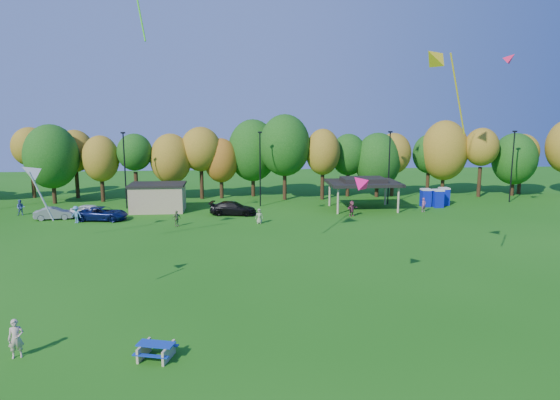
{
  "coord_description": "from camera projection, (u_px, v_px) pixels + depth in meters",
  "views": [
    {
      "loc": [
        -1.04,
        -20.04,
        11.34
      ],
      "look_at": [
        1.33,
        6.0,
        6.74
      ],
      "focal_mm": 32.0,
      "sensor_mm": 36.0,
      "label": 1
    }
  ],
  "objects": [
    {
      "name": "far_person_2",
      "position": [
        352.0,
        209.0,
        55.05
      ],
      "size": [
        1.62,
        1.33,
        1.74
      ],
      "primitive_type": "imported",
      "rotation": [
        0.0,
        0.0,
        0.6
      ],
      "color": "#913C50",
      "rests_on": "ground"
    },
    {
      "name": "far_person_5",
      "position": [
        21.0,
        208.0,
        55.56
      ],
      "size": [
        0.95,
        0.8,
        1.75
      ],
      "primitive_type": "imported",
      "rotation": [
        0.0,
        0.0,
        0.17
      ],
      "color": "#435594",
      "rests_on": "ground"
    },
    {
      "name": "kite_15",
      "position": [
        29.0,
        172.0,
        27.45
      ],
      "size": [
        2.06,
        1.63,
        3.44
      ],
      "color": "#BBBBBB"
    },
    {
      "name": "lamp_posts",
      "position": [
        260.0,
        166.0,
        60.28
      ],
      "size": [
        64.5,
        0.25,
        9.09
      ],
      "color": "black",
      "rests_on": "ground"
    },
    {
      "name": "far_person_3",
      "position": [
        259.0,
        216.0,
        51.41
      ],
      "size": [
        0.83,
        0.6,
        1.57
      ],
      "primitive_type": "imported",
      "rotation": [
        0.0,
        0.0,
        6.14
      ],
      "color": "#8FA26F",
      "rests_on": "ground"
    },
    {
      "name": "far_person_0",
      "position": [
        76.0,
        215.0,
        51.68
      ],
      "size": [
        1.3,
        0.98,
        1.79
      ],
      "primitive_type": "imported",
      "rotation": [
        0.0,
        0.0,
        5.97
      ],
      "color": "#5286B4",
      "rests_on": "ground"
    },
    {
      "name": "kite_7",
      "position": [
        434.0,
        58.0,
        29.83
      ],
      "size": [
        3.19,
        2.14,
        5.48
      ],
      "color": "gold"
    },
    {
      "name": "picnic_table",
      "position": [
        156.0,
        350.0,
        23.24
      ],
      "size": [
        2.04,
        1.84,
        0.74
      ],
      "rotation": [
        0.0,
        0.0,
        -0.28
      ],
      "color": "tan",
      "rests_on": "ground"
    },
    {
      "name": "far_person_4",
      "position": [
        177.0,
        219.0,
        50.15
      ],
      "size": [
        1.0,
        0.88,
        1.62
      ],
      "primitive_type": "imported",
      "rotation": [
        0.0,
        0.0,
        0.63
      ],
      "color": "#5E7045",
      "rests_on": "ground"
    },
    {
      "name": "kite_10",
      "position": [
        511.0,
        58.0,
        47.66
      ],
      "size": [
        1.78,
        1.72,
        1.43
      ],
      "color": "#E21A44"
    },
    {
      "name": "kite_1",
      "position": [
        359.0,
        182.0,
        29.93
      ],
      "size": [
        1.59,
        1.62,
        1.31
      ],
      "color": "#D80C60"
    },
    {
      "name": "kite_flyer",
      "position": [
        16.0,
        339.0,
        23.23
      ],
      "size": [
        0.79,
        0.63,
        1.88
      ],
      "primitive_type": "imported",
      "rotation": [
        0.0,
        0.0,
        0.29
      ],
      "color": "#C6A894",
      "rests_on": "ground"
    },
    {
      "name": "ground",
      "position": [
        262.0,
        376.0,
        21.72
      ],
      "size": [
        160.0,
        160.0,
        0.0
      ],
      "primitive_type": "plane",
      "color": "#19600F",
      "rests_on": "ground"
    },
    {
      "name": "car_d",
      "position": [
        233.0,
        208.0,
        55.83
      ],
      "size": [
        5.5,
        3.05,
        1.51
      ],
      "primitive_type": "imported",
      "rotation": [
        0.0,
        0.0,
        1.38
      ],
      "color": "black",
      "rests_on": "ground"
    },
    {
      "name": "car_a",
      "position": [
        91.0,
        211.0,
        54.22
      ],
      "size": [
        4.67,
        2.84,
        1.48
      ],
      "primitive_type": "imported",
      "rotation": [
        0.0,
        0.0,
        1.31
      ],
      "color": "white",
      "rests_on": "ground"
    },
    {
      "name": "car_b",
      "position": [
        54.0,
        213.0,
        53.51
      ],
      "size": [
        4.13,
        1.98,
        1.3
      ],
      "primitive_type": "imported",
      "rotation": [
        0.0,
        0.0,
        1.73
      ],
      "color": "gray",
      "rests_on": "ground"
    },
    {
      "name": "car_c",
      "position": [
        103.0,
        214.0,
        53.04
      ],
      "size": [
        5.51,
        3.14,
        1.45
      ],
      "primitive_type": "imported",
      "rotation": [
        0.0,
        0.0,
        1.42
      ],
      "color": "#0D1850",
      "rests_on": "ground"
    },
    {
      "name": "far_person_1",
      "position": [
        424.0,
        205.0,
        57.56
      ],
      "size": [
        0.7,
        0.59,
        1.64
      ],
      "primitive_type": "imported",
      "rotation": [
        0.0,
        0.0,
        0.38
      ],
      "color": "#A04B79",
      "rests_on": "ground"
    },
    {
      "name": "porta_potties",
      "position": [
        436.0,
        197.0,
        60.95
      ],
      "size": [
        3.75,
        2.48,
        2.18
      ],
      "color": "#0D1BB2",
      "rests_on": "ground"
    },
    {
      "name": "utility_building",
      "position": [
        158.0,
        197.0,
        57.81
      ],
      "size": [
        6.3,
        4.3,
        3.25
      ],
      "color": "tan",
      "rests_on": "ground"
    },
    {
      "name": "tree_line",
      "position": [
        235.0,
        154.0,
        65.24
      ],
      "size": [
        93.57,
        10.55,
        11.15
      ],
      "color": "black",
      "rests_on": "ground"
    },
    {
      "name": "pavilion",
      "position": [
        363.0,
        182.0,
        58.7
      ],
      "size": [
        8.2,
        6.2,
        3.77
      ],
      "color": "tan",
      "rests_on": "ground"
    }
  ]
}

